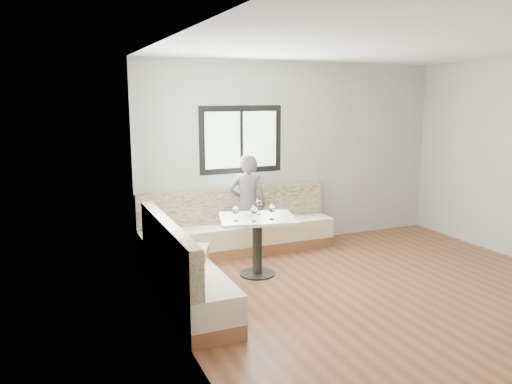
# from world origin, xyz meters

# --- Properties ---
(room) EXTENTS (5.01, 5.01, 2.81)m
(room) POSITION_xyz_m (-0.08, 0.08, 1.41)
(room) COLOR brown
(room) RESTS_ON ground
(banquette) EXTENTS (2.90, 2.80, 0.95)m
(banquette) POSITION_xyz_m (-1.59, 1.63, 0.33)
(banquette) COLOR #925D39
(banquette) RESTS_ON ground
(table) EXTENTS (1.10, 0.95, 0.77)m
(table) POSITION_xyz_m (-1.16, 1.30, 0.58)
(table) COLOR black
(table) RESTS_ON ground
(person) EXTENTS (0.64, 0.54, 1.48)m
(person) POSITION_xyz_m (-0.94, 2.14, 0.74)
(person) COLOR #4F474F
(person) RESTS_ON ground
(olive_ramekin) EXTENTS (0.10, 0.10, 0.04)m
(olive_ramekin) POSITION_xyz_m (-1.22, 1.40, 0.79)
(olive_ramekin) COLOR white
(olive_ramekin) RESTS_ON table
(wine_glass_a) EXTENTS (0.09, 0.09, 0.20)m
(wine_glass_a) POSITION_xyz_m (-1.49, 1.21, 0.91)
(wine_glass_a) COLOR white
(wine_glass_a) RESTS_ON table
(wine_glass_b) EXTENTS (0.09, 0.09, 0.20)m
(wine_glass_b) POSITION_xyz_m (-1.28, 1.11, 0.91)
(wine_glass_b) COLOR white
(wine_glass_b) RESTS_ON table
(wine_glass_c) EXTENTS (0.09, 0.09, 0.20)m
(wine_glass_c) POSITION_xyz_m (-1.04, 1.11, 0.91)
(wine_glass_c) COLOR white
(wine_glass_c) RESTS_ON table
(wine_glass_d) EXTENTS (0.09, 0.09, 0.20)m
(wine_glass_d) POSITION_xyz_m (-1.08, 1.42, 0.91)
(wine_glass_d) COLOR white
(wine_glass_d) RESTS_ON table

